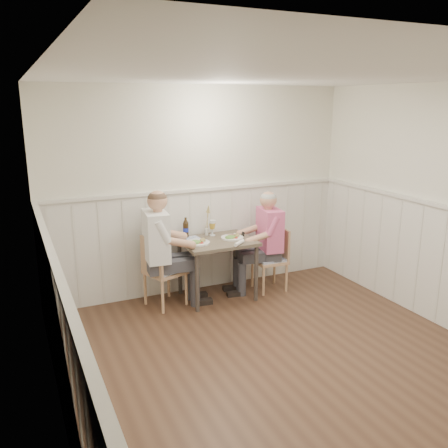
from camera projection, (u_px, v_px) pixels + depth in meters
name	position (u px, v px, depth m)	size (l,w,h in m)	color
ground_plane	(293.00, 370.00, 4.36)	(4.50, 4.50, 0.00)	#482E1F
room_shell	(299.00, 209.00, 3.98)	(4.04, 4.54, 2.60)	white
wainscot	(258.00, 276.00, 4.79)	(4.00, 4.49, 1.34)	white
dining_table	(217.00, 248.00, 5.84)	(0.88, 0.70, 0.75)	#514A3D
chair_right	(273.00, 257.00, 6.16)	(0.40, 0.40, 0.82)	tan
chair_left	(161.00, 269.00, 5.62)	(0.52, 0.52, 0.87)	tan
man_in_pink	(266.00, 249.00, 6.10)	(0.66, 0.46, 1.33)	#3F3F47
diner_cream	(160.00, 259.00, 5.57)	(0.70, 0.49, 1.45)	#3F3F47
plate_man	(232.00, 237.00, 5.87)	(0.28, 0.28, 0.07)	white
plate_diner	(197.00, 242.00, 5.66)	(0.29, 0.29, 0.07)	white
beer_glass_a	(212.00, 226.00, 6.02)	(0.07, 0.07, 0.17)	silver
beer_glass_b	(213.00, 225.00, 5.98)	(0.08, 0.08, 0.20)	silver
beer_bottle	(186.00, 229.00, 5.90)	(0.07, 0.07, 0.26)	black
rolled_napkin	(239.00, 243.00, 5.62)	(0.18, 0.16, 0.04)	white
grass_vase	(206.00, 221.00, 5.99)	(0.05, 0.05, 0.40)	silver
gingham_mat	(188.00, 240.00, 5.82)	(0.34, 0.28, 0.01)	#5C6EAD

